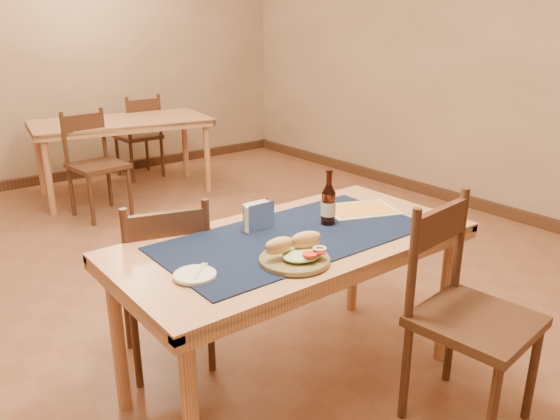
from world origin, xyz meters
TOP-DOWN VIEW (x-y plane):
  - room at (0.00, 0.00)m, footprint 6.04×7.04m
  - main_table at (0.00, -0.80)m, footprint 1.60×0.80m
  - placemat at (0.00, -0.80)m, footprint 1.20×0.60m
  - baseboard at (0.00, 0.00)m, footprint 6.00×7.00m
  - back_table at (0.60, 2.59)m, footprint 1.76×1.08m
  - chair_main_far at (-0.40, -0.31)m, footprint 0.52×0.52m
  - chair_main_near at (0.42, -1.42)m, footprint 0.50×0.50m
  - chair_back_near at (0.16, 2.14)m, footprint 0.48×0.48m
  - chair_back_far at (1.00, 3.08)m, footprint 0.44×0.44m
  - sandwich_plate at (-0.16, -1.01)m, footprint 0.28×0.28m
  - side_plate at (-0.55, -0.88)m, footprint 0.16×0.16m
  - fork at (-0.51, -0.87)m, footprint 0.10×0.11m
  - beer_bottle at (0.22, -0.78)m, footprint 0.07×0.07m
  - napkin_holder at (-0.08, -0.64)m, footprint 0.15×0.06m
  - menu_card at (0.49, -0.74)m, footprint 0.41×0.36m

SIDE VIEW (x-z plane):
  - baseboard at x=0.00m, z-range 0.00..0.10m
  - chair_main_far at x=-0.40m, z-range 0.02..0.92m
  - chair_back_far at x=1.00m, z-range 0.02..0.93m
  - chair_back_near at x=0.16m, z-range 0.02..0.94m
  - chair_main_near at x=0.42m, z-range 0.02..0.99m
  - main_table at x=0.00m, z-range 0.29..1.04m
  - back_table at x=0.60m, z-range 0.29..1.04m
  - placemat at x=0.00m, z-range 0.75..0.76m
  - menu_card at x=0.49m, z-range 0.76..0.76m
  - side_plate at x=-0.55m, z-range 0.76..0.77m
  - fork at x=-0.51m, z-range 0.77..0.77m
  - sandwich_plate at x=-0.16m, z-range 0.73..0.84m
  - napkin_holder at x=-0.08m, z-range 0.75..0.88m
  - beer_bottle at x=0.22m, z-range 0.72..0.98m
  - room at x=0.00m, z-range -0.02..2.82m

